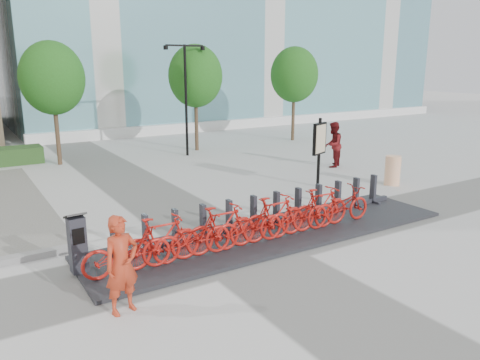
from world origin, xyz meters
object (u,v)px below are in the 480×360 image
bike_0 (127,250)px  map_sign (320,142)px  construction_barrel (393,170)px  kiosk (78,243)px  worker_red (122,265)px  pedestrian (333,145)px

bike_0 → map_sign: bearing=-66.6°
bike_0 → construction_barrel: (10.35, 2.25, -0.05)m
kiosk → worker_red: worker_red is taller
bike_0 → map_sign: size_ratio=0.77×
construction_barrel → map_sign: (-2.36, 1.22, 1.06)m
pedestrian → construction_barrel: pedestrian is taller
kiosk → pedestrian: 12.48m
worker_red → construction_barrel: (10.86, 3.54, -0.35)m
bike_0 → worker_red: bearing=158.4°
worker_red → map_sign: 9.77m
bike_0 → worker_red: size_ratio=1.06×
bike_0 → construction_barrel: bearing=-77.8°
kiosk → worker_red: 1.90m
construction_barrel → map_sign: map_sign is taller
construction_barrel → map_sign: size_ratio=0.43×
kiosk → map_sign: (8.80, 2.89, 0.89)m
worker_red → construction_barrel: 11.43m
construction_barrel → map_sign: 2.86m
bike_0 → pedestrian: size_ratio=0.98×
kiosk → map_sign: bearing=14.6°
bike_0 → map_sign: map_sign is taller
kiosk → construction_barrel: 11.29m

